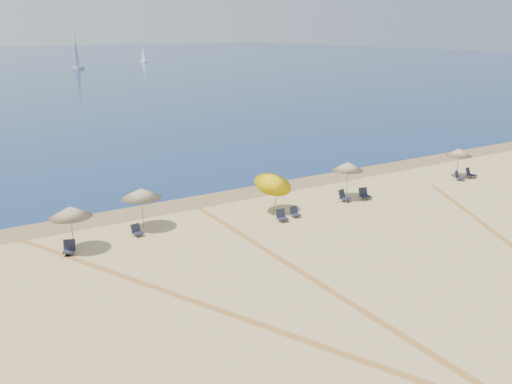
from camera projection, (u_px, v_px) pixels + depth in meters
wet_sand at (225, 196)px, 35.97m from camera, size 500.00×500.00×0.00m
umbrella_1 at (70, 212)px, 26.50m from camera, size 2.14×2.15×2.39m
umbrella_2 at (141, 193)px, 29.53m from camera, size 2.25×2.25×2.39m
umbrella_3 at (274, 181)px, 32.25m from camera, size 2.33×2.35×2.70m
umbrella_4 at (348, 166)px, 34.84m from camera, size 2.04×2.04×2.53m
umbrella_5 at (459, 152)px, 40.09m from camera, size 1.93×1.93×2.26m
chair_2 at (69, 248)px, 26.55m from camera, size 0.78×0.84×0.70m
chair_3 at (137, 231)px, 28.92m from camera, size 0.62×0.69×0.63m
chair_4 at (282, 216)px, 31.15m from camera, size 0.64×0.73×0.69m
chair_5 at (295, 212)px, 31.86m from camera, size 0.54×0.62×0.62m
chair_6 at (344, 196)px, 34.77m from camera, size 0.81×0.88×0.74m
chair_7 at (364, 194)px, 35.25m from camera, size 0.72×0.81×0.73m
chair_8 at (459, 176)px, 39.64m from camera, size 0.79×0.85×0.70m
chair_9 at (470, 173)px, 40.36m from camera, size 0.80×0.87×0.74m
sailboat_0 at (143, 56)px, 186.98m from camera, size 1.24×4.76×7.08m
sailboat_1 at (77, 59)px, 152.40m from camera, size 4.81×6.60×9.90m
tire_tracks at (357, 283)px, 23.51m from camera, size 53.25×44.66×0.00m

